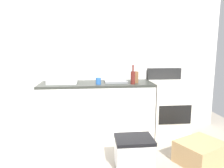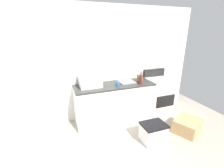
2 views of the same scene
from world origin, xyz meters
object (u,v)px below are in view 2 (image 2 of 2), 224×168
microwave (90,81)px  knife_block (140,78)px  storage_bin (153,132)px  coffee_mug (118,84)px  wine_bottle (141,80)px  cardboard_box_large (187,126)px  stove_oven (158,95)px  refrigerator (10,101)px

microwave → knife_block: 1.16m
microwave → storage_bin: microwave is taller
coffee_mug → storage_bin: (0.39, -0.86, -0.76)m
microwave → coffee_mug: microwave is taller
wine_bottle → cardboard_box_large: 1.38m
stove_oven → cardboard_box_large: stove_oven is taller
knife_block → coffee_mug: bearing=-171.6°
stove_oven → microwave: (-1.76, 0.04, 0.57)m
stove_oven → storage_bin: (-0.80, -1.00, -0.27)m
knife_block → stove_oven: bearing=5.1°
coffee_mug → knife_block: 0.60m
coffee_mug → refrigerator: bearing=177.6°
wine_bottle → knife_block: wine_bottle is taller
refrigerator → microwave: 1.53m
stove_oven → coffee_mug: (-1.19, -0.14, 0.48)m
microwave → cardboard_box_large: bearing=-29.5°
refrigerator → coffee_mug: 2.08m
wine_bottle → cardboard_box_large: wine_bottle is taller
microwave → storage_bin: (0.96, -1.03, -0.84)m
storage_bin → knife_block: bearing=78.2°
refrigerator → wine_bottle: (2.61, -0.14, 0.17)m
microwave → storage_bin: bearing=-47.1°
wine_bottle → storage_bin: wine_bottle is taller
wine_bottle → knife_block: size_ratio=1.67×
stove_oven → wine_bottle: bearing=-163.7°
cardboard_box_large → refrigerator: bearing=164.3°
knife_block → cardboard_box_large: (0.66, -0.94, -0.85)m
refrigerator → knife_block: (2.67, 0.00, 0.15)m
refrigerator → storage_bin: (2.47, -0.94, -0.65)m
stove_oven → storage_bin: size_ratio=2.39×
stove_oven → microwave: size_ratio=2.39×
wine_bottle → refrigerator: bearing=177.0°
knife_block → cardboard_box_large: 1.43m
stove_oven → knife_block: 0.80m
stove_oven → coffee_mug: bearing=-173.2°
refrigerator → coffee_mug: size_ratio=16.83×
microwave → knife_block: bearing=-4.5°
storage_bin → microwave: bearing=132.9°
refrigerator → stove_oven: 3.29m
microwave → wine_bottle: size_ratio=1.53×
coffee_mug → cardboard_box_large: size_ratio=0.18×
refrigerator → microwave: size_ratio=3.66×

